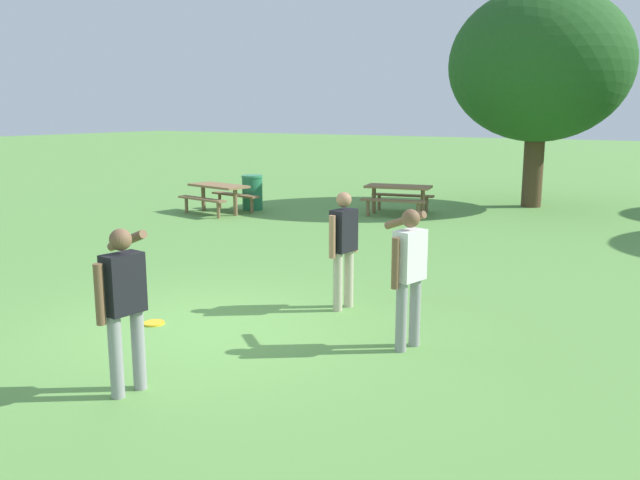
{
  "coord_description": "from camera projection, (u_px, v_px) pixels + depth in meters",
  "views": [
    {
      "loc": [
        5.27,
        -6.09,
        2.73
      ],
      "look_at": [
        0.77,
        1.38,
        1.0
      ],
      "focal_mm": 36.89,
      "sensor_mm": 36.0,
      "label": 1
    }
  ],
  "objects": [
    {
      "name": "picnic_table_near",
      "position": [
        219.0,
        192.0,
        17.62
      ],
      "size": [
        1.93,
        1.7,
        0.77
      ],
      "color": "olive",
      "rests_on": "ground"
    },
    {
      "name": "frisbee",
      "position": [
        154.0,
        323.0,
        8.52
      ],
      "size": [
        0.27,
        0.27,
        0.03
      ],
      "primitive_type": "cylinder",
      "color": "yellow",
      "rests_on": "ground"
    },
    {
      "name": "person_catcher",
      "position": [
        344.0,
        243.0,
        9.02
      ],
      "size": [
        0.27,
        0.61,
        1.64
      ],
      "color": "#B7AD93",
      "rests_on": "ground"
    },
    {
      "name": "person_thrower",
      "position": [
        123.0,
        298.0,
        6.28
      ],
      "size": [
        0.66,
        0.67,
        1.64
      ],
      "color": "gray",
      "rests_on": "ground"
    },
    {
      "name": "trash_can_beside_table",
      "position": [
        252.0,
        192.0,
        18.23
      ],
      "size": [
        0.59,
        0.59,
        0.96
      ],
      "color": "#237047",
      "rests_on": "ground"
    },
    {
      "name": "tree_tall_left",
      "position": [
        540.0,
        66.0,
        18.17
      ],
      "size": [
        4.98,
        4.98,
        6.08
      ],
      "color": "#4C3823",
      "rests_on": "ground"
    },
    {
      "name": "ground_plane",
      "position": [
        212.0,
        329.0,
        8.32
      ],
      "size": [
        120.0,
        120.0,
        0.0
      ],
      "primitive_type": "plane",
      "color": "#609947"
    },
    {
      "name": "picnic_table_far",
      "position": [
        398.0,
        193.0,
        17.41
      ],
      "size": [
        1.95,
        1.73,
        0.77
      ],
      "color": "olive",
      "rests_on": "ground"
    },
    {
      "name": "person_bystander",
      "position": [
        408.0,
        268.0,
        7.49
      ],
      "size": [
        0.65,
        0.72,
        1.64
      ],
      "color": "gray",
      "rests_on": "ground"
    }
  ]
}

